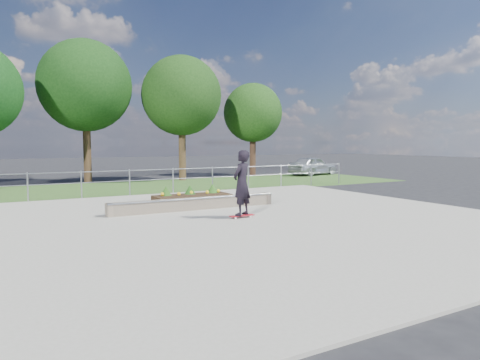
% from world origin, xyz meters
% --- Properties ---
extents(ground, '(120.00, 120.00, 0.00)m').
position_xyz_m(ground, '(0.00, 0.00, 0.00)').
color(ground, black).
rests_on(ground, ground).
extents(grass_verge, '(30.00, 8.00, 0.02)m').
position_xyz_m(grass_verge, '(0.00, 11.00, 0.01)').
color(grass_verge, '#2F4F1F').
rests_on(grass_verge, ground).
extents(concrete_slab, '(15.00, 15.00, 0.06)m').
position_xyz_m(concrete_slab, '(0.00, 0.00, 0.03)').
color(concrete_slab, gray).
rests_on(concrete_slab, ground).
extents(fence, '(20.06, 0.06, 1.20)m').
position_xyz_m(fence, '(0.00, 7.50, 0.77)').
color(fence, '#979A9F').
rests_on(fence, ground).
extents(tree_mid_left, '(5.25, 5.25, 8.25)m').
position_xyz_m(tree_mid_left, '(-2.50, 15.00, 5.61)').
color(tree_mid_left, '#311F13').
rests_on(tree_mid_left, ground).
extents(tree_mid_right, '(4.90, 4.90, 7.70)m').
position_xyz_m(tree_mid_right, '(3.00, 14.00, 5.23)').
color(tree_mid_right, '#372516').
rests_on(tree_mid_right, ground).
extents(tree_far_right, '(4.20, 4.20, 6.60)m').
position_xyz_m(tree_far_right, '(9.00, 15.50, 4.48)').
color(tree_far_right, black).
rests_on(tree_far_right, ground).
extents(grind_ledge, '(6.00, 0.44, 0.43)m').
position_xyz_m(grind_ledge, '(-1.05, 2.44, 0.26)').
color(grind_ledge, brown).
rests_on(grind_ledge, concrete_slab).
extents(planter_bed, '(3.00, 1.20, 0.61)m').
position_xyz_m(planter_bed, '(-0.31, 4.53, 0.24)').
color(planter_bed, black).
rests_on(planter_bed, concrete_slab).
extents(skateboarder, '(0.87, 0.77, 2.07)m').
position_xyz_m(skateboarder, '(-0.45, 0.21, 1.13)').
color(skateboarder, white).
rests_on(skateboarder, concrete_slab).
extents(parked_car, '(4.29, 2.40, 1.38)m').
position_xyz_m(parked_car, '(12.87, 13.46, 0.69)').
color(parked_car, '#A1A6AA').
rests_on(parked_car, ground).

